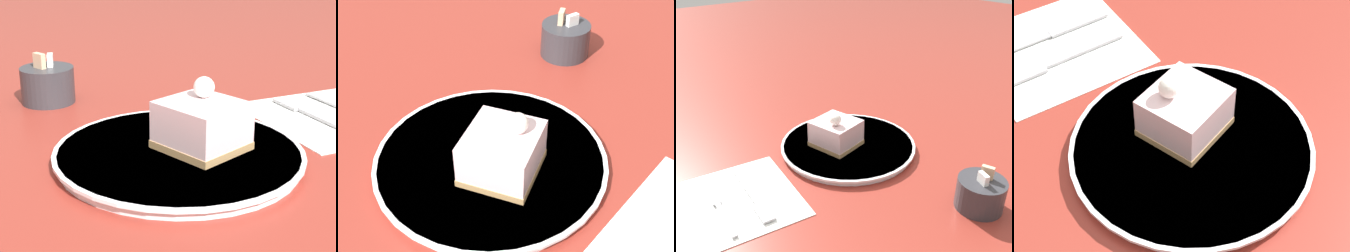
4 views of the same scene
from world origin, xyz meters
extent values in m
plane|color=maroon|center=(0.00, 0.00, 0.00)|extent=(4.00, 4.00, 0.00)
cylinder|color=white|center=(0.01, -0.03, 0.01)|extent=(0.27, 0.27, 0.01)
cylinder|color=white|center=(0.01, -0.03, 0.01)|extent=(0.28, 0.28, 0.00)
cube|color=#AD8451|center=(0.03, -0.04, 0.02)|extent=(0.10, 0.10, 0.01)
cube|color=silver|center=(0.03, -0.04, 0.05)|extent=(0.10, 0.10, 0.05)
sphere|color=white|center=(0.05, -0.03, 0.08)|extent=(0.02, 0.02, 0.02)
cylinder|color=#333338|center=(-0.04, 0.25, 0.03)|extent=(0.08, 0.08, 0.05)
cube|color=#D8B28C|center=(-0.05, 0.25, 0.06)|extent=(0.01, 0.02, 0.02)
cube|color=white|center=(-0.03, 0.26, 0.06)|extent=(0.02, 0.02, 0.02)
camera|label=1|loc=(-0.30, -0.52, 0.26)|focal=60.00mm
camera|label=2|loc=(0.25, -0.36, 0.40)|focal=50.00mm
camera|label=3|loc=(0.45, 0.50, 0.40)|focal=40.00mm
camera|label=4|loc=(-0.30, 0.25, 0.50)|focal=60.00mm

